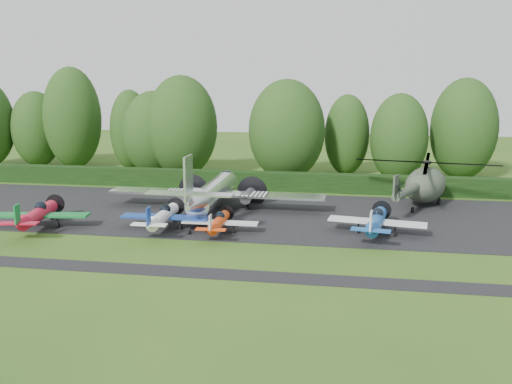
% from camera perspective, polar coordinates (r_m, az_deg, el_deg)
% --- Properties ---
extents(ground, '(160.00, 160.00, 0.00)m').
position_cam_1_polar(ground, '(43.58, -5.56, -5.28)').
color(ground, '#2A5016').
rests_on(ground, ground).
extents(apron, '(70.00, 18.00, 0.01)m').
position_cam_1_polar(apron, '(52.94, -2.78, -2.11)').
color(apron, black).
rests_on(apron, ground).
extents(taxiway_verge, '(70.00, 2.00, 0.00)m').
position_cam_1_polar(taxiway_verge, '(38.12, -7.89, -7.91)').
color(taxiway_verge, black).
rests_on(taxiway_verge, ground).
extents(hedgerow, '(90.00, 1.60, 2.00)m').
position_cam_1_polar(hedgerow, '(63.46, -0.69, 0.28)').
color(hedgerow, black).
rests_on(hedgerow, ground).
extents(transport_plane, '(20.73, 15.90, 6.64)m').
position_cam_1_polar(transport_plane, '(52.94, -4.37, -0.08)').
color(transport_plane, white).
rests_on(transport_plane, ground).
extents(light_plane_red, '(7.97, 8.38, 3.06)m').
position_cam_1_polar(light_plane_red, '(50.58, -20.96, -2.10)').
color(light_plane_red, '#B7102C').
rests_on(light_plane_red, ground).
extents(light_plane_white, '(7.40, 7.78, 2.84)m').
position_cam_1_polar(light_plane_white, '(47.62, -9.25, -2.40)').
color(light_plane_white, white).
rests_on(light_plane_white, ground).
extents(light_plane_orange, '(6.22, 6.54, 2.39)m').
position_cam_1_polar(light_plane_orange, '(46.05, -3.73, -3.01)').
color(light_plane_orange, '#E53E0D').
rests_on(light_plane_orange, ground).
extents(light_plane_blue, '(7.76, 8.16, 2.98)m').
position_cam_1_polar(light_plane_blue, '(46.29, 11.94, -2.86)').
color(light_plane_blue, '#1A519E').
rests_on(light_plane_blue, ground).
extents(helicopter, '(13.62, 15.94, 4.39)m').
position_cam_1_polar(helicopter, '(57.72, 16.61, 0.97)').
color(helicopter, '#363F31').
rests_on(helicopter, ground).
extents(tree_0, '(7.58, 7.58, 13.49)m').
position_cam_1_polar(tree_0, '(80.48, -17.88, 7.05)').
color(tree_0, black).
rests_on(tree_0, ground).
extents(tree_1, '(7.86, 7.86, 12.17)m').
position_cam_1_polar(tree_1, '(72.95, 20.06, 5.92)').
color(tree_1, black).
rests_on(tree_1, ground).
extents(tree_2, '(5.57, 5.57, 10.10)m').
position_cam_1_polar(tree_2, '(72.59, 9.08, 5.64)').
color(tree_2, black).
rests_on(tree_2, ground).
extents(tree_3, '(6.76, 6.76, 10.42)m').
position_cam_1_polar(tree_3, '(69.27, 14.11, 5.27)').
color(tree_3, black).
rests_on(tree_3, ground).
extents(tree_4, '(8.72, 8.72, 12.46)m').
position_cam_1_polar(tree_4, '(70.86, -7.43, 6.50)').
color(tree_4, black).
rests_on(tree_4, ground).
extents(tree_7, '(9.10, 9.10, 12.03)m').
position_cam_1_polar(tree_7, '(68.18, 3.09, 6.19)').
color(tree_7, black).
rests_on(tree_7, ground).
extents(tree_8, '(5.37, 5.37, 10.55)m').
position_cam_1_polar(tree_8, '(77.36, -12.44, 6.07)').
color(tree_8, black).
rests_on(tree_8, ground).
extents(tree_9, '(6.71, 6.71, 10.27)m').
position_cam_1_polar(tree_9, '(83.86, -21.09, 5.90)').
color(tree_9, black).
rests_on(tree_9, ground).
extents(tree_10, '(7.77, 7.77, 10.53)m').
position_cam_1_polar(tree_10, '(72.77, -10.19, 5.80)').
color(tree_10, black).
rests_on(tree_10, ground).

